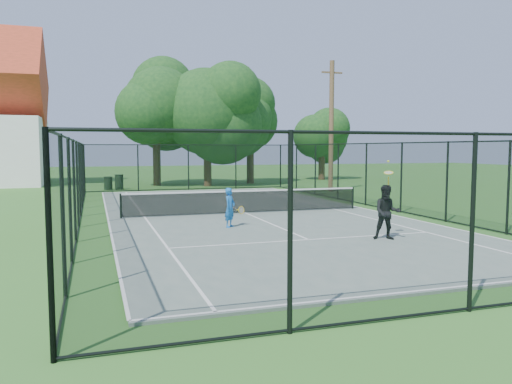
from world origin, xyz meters
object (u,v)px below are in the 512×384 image
object	(u,v)px
trash_bin_left	(108,183)
utility_pole	(331,126)
tennis_net	(245,201)
player_black	(387,212)
player_blue	(230,208)
trash_bin_right	(119,182)

from	to	relation	value
trash_bin_left	utility_pole	world-z (taller)	utility_pole
tennis_net	utility_pole	size ratio (longest dim) A/B	1.23
trash_bin_left	utility_pole	distance (m)	15.12
tennis_net	trash_bin_left	xyz separation A→B (m)	(-5.07, 14.78, -0.14)
trash_bin_left	player_black	world-z (taller)	player_black
trash_bin_left	player_black	bearing A→B (deg)	-71.58
utility_pole	trash_bin_left	bearing A→B (deg)	156.77
tennis_net	trash_bin_left	distance (m)	15.62
trash_bin_left	player_black	size ratio (longest dim) A/B	0.37
tennis_net	player_blue	distance (m)	3.76
trash_bin_left	tennis_net	bearing A→B (deg)	-71.07
tennis_net	trash_bin_right	size ratio (longest dim) A/B	10.04
trash_bin_right	player_black	bearing A→B (deg)	-73.15
utility_pole	player_blue	bearing A→B (deg)	-128.79
trash_bin_right	player_black	world-z (taller)	player_black
trash_bin_right	utility_pole	bearing A→B (deg)	-23.82
tennis_net	trash_bin_right	distance (m)	15.27
trash_bin_left	trash_bin_right	distance (m)	0.72
player_blue	utility_pole	bearing A→B (deg)	51.21
tennis_net	player_black	distance (m)	7.40
trash_bin_right	player_black	size ratio (longest dim) A/B	0.43
tennis_net	trash_bin_right	xyz separation A→B (m)	(-4.37, 14.63, -0.07)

